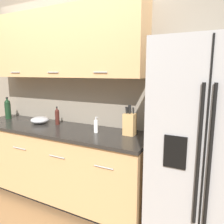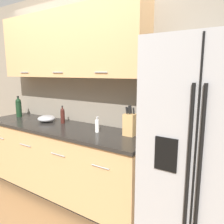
{
  "view_description": "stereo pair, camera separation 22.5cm",
  "coord_description": "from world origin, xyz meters",
  "px_view_note": "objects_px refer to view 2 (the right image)",
  "views": [
    {
      "loc": [
        1.76,
        -1.2,
        1.56
      ],
      "look_at": [
        0.74,
        0.76,
        1.16
      ],
      "focal_mm": 35.0,
      "sensor_mm": 36.0,
      "label": 1
    },
    {
      "loc": [
        1.95,
        -1.09,
        1.56
      ],
      "look_at": [
        0.74,
        0.76,
        1.16
      ],
      "focal_mm": 35.0,
      "sensor_mm": 36.0,
      "label": 2
    }
  ],
  "objects_px": {
    "soap_dispenser": "(97,126)",
    "refrigerator": "(205,155)",
    "knife_block": "(130,124)",
    "oil_bottle": "(63,115)",
    "wine_bottle": "(19,107)",
    "mixing_bowl": "(47,119)"
  },
  "relations": [
    {
      "from": "wine_bottle",
      "to": "mixing_bowl",
      "type": "xyz_separation_m",
      "value": [
        0.62,
        -0.01,
        -0.1
      ]
    },
    {
      "from": "soap_dispenser",
      "to": "mixing_bowl",
      "type": "height_order",
      "value": "soap_dispenser"
    },
    {
      "from": "refrigerator",
      "to": "oil_bottle",
      "type": "bearing_deg",
      "value": 174.23
    },
    {
      "from": "mixing_bowl",
      "to": "soap_dispenser",
      "type": "bearing_deg",
      "value": -2.56
    },
    {
      "from": "soap_dispenser",
      "to": "refrigerator",
      "type": "bearing_deg",
      "value": -4.07
    },
    {
      "from": "refrigerator",
      "to": "soap_dispenser",
      "type": "bearing_deg",
      "value": 175.93
    },
    {
      "from": "knife_block",
      "to": "soap_dispenser",
      "type": "height_order",
      "value": "knife_block"
    },
    {
      "from": "knife_block",
      "to": "oil_bottle",
      "type": "height_order",
      "value": "knife_block"
    },
    {
      "from": "wine_bottle",
      "to": "mixing_bowl",
      "type": "distance_m",
      "value": 0.63
    },
    {
      "from": "knife_block",
      "to": "wine_bottle",
      "type": "height_order",
      "value": "knife_block"
    },
    {
      "from": "soap_dispenser",
      "to": "mixing_bowl",
      "type": "distance_m",
      "value": 0.88
    },
    {
      "from": "knife_block",
      "to": "soap_dispenser",
      "type": "bearing_deg",
      "value": -166.88
    },
    {
      "from": "knife_block",
      "to": "wine_bottle",
      "type": "bearing_deg",
      "value": -178.93
    },
    {
      "from": "oil_bottle",
      "to": "refrigerator",
      "type": "bearing_deg",
      "value": -5.77
    },
    {
      "from": "wine_bottle",
      "to": "mixing_bowl",
      "type": "height_order",
      "value": "wine_bottle"
    },
    {
      "from": "knife_block",
      "to": "soap_dispenser",
      "type": "relative_size",
      "value": 1.8
    },
    {
      "from": "wine_bottle",
      "to": "refrigerator",
      "type": "bearing_deg",
      "value": -2.85
    },
    {
      "from": "soap_dispenser",
      "to": "mixing_bowl",
      "type": "relative_size",
      "value": 0.76
    },
    {
      "from": "refrigerator",
      "to": "knife_block",
      "type": "relative_size",
      "value": 5.69
    },
    {
      "from": "refrigerator",
      "to": "oil_bottle",
      "type": "height_order",
      "value": "refrigerator"
    },
    {
      "from": "wine_bottle",
      "to": "mixing_bowl",
      "type": "relative_size",
      "value": 1.33
    },
    {
      "from": "oil_bottle",
      "to": "mixing_bowl",
      "type": "relative_size",
      "value": 0.98
    }
  ]
}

